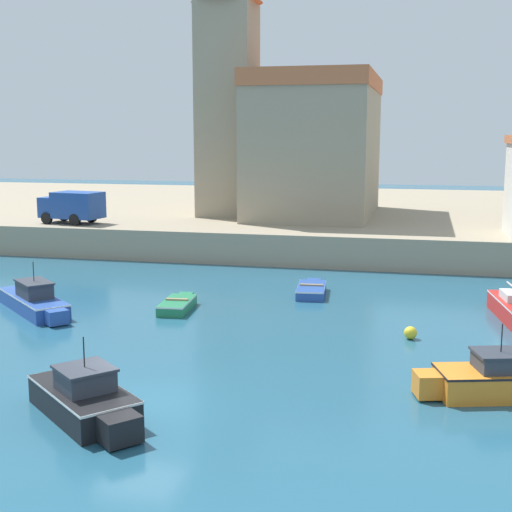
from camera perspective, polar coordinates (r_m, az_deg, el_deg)
name	(u,v)px	position (r m, az deg, el deg)	size (l,w,h in m)	color
ground_plane	(140,405)	(22.46, -9.23, -11.68)	(200.00, 200.00, 0.00)	#235670
quay_seawall	(329,216)	(63.49, 5.83, 3.21)	(120.00, 40.00, 2.02)	gray
dinghy_green_0	(178,304)	(33.72, -6.28, -3.85)	(1.51, 3.51, 0.57)	#237A4C
motorboat_black_2	(86,399)	(21.64, -13.46, -11.05)	(4.67, 4.27, 2.43)	black
motorboat_orange_3	(500,379)	(23.94, 18.95, -9.31)	(5.19, 2.83, 2.35)	orange
dinghy_blue_4	(312,289)	(36.79, 4.47, -2.67)	(1.68, 3.82, 0.57)	#284C9E
motorboat_blue_6	(34,301)	(34.66, -17.31, -3.43)	(5.50, 5.04, 2.37)	#284C9E
mooring_buoy	(410,333)	(29.48, 12.25, -6.02)	(0.52, 0.52, 0.52)	yellow
church	(300,135)	(54.87, 3.50, 9.63)	(13.46, 14.69, 17.59)	gray
truck_on_quay	(72,206)	(51.15, -14.51, 3.90)	(4.57, 2.75, 2.20)	#234793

